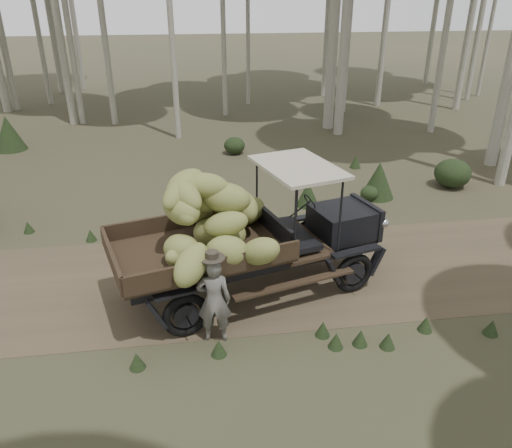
{
  "coord_description": "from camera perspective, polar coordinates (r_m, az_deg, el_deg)",
  "views": [
    {
      "loc": [
        0.7,
        -9.07,
        5.63
      ],
      "look_at": [
        1.93,
        -0.45,
        1.47
      ],
      "focal_mm": 35.0,
      "sensor_mm": 36.0,
      "label": 1
    }
  ],
  "objects": [
    {
      "name": "dirt_track",
      "position": [
        10.7,
        -10.7,
        -6.68
      ],
      "size": [
        70.0,
        4.0,
        0.01
      ],
      "primitive_type": "cube",
      "color": "brown",
      "rests_on": "ground"
    },
    {
      "name": "banana_truck",
      "position": [
        9.39,
        -2.86,
        0.1
      ],
      "size": [
        5.79,
        3.56,
        2.8
      ],
      "rotation": [
        0.0,
        0.0,
        0.28
      ],
      "color": "black",
      "rests_on": "ground"
    },
    {
      "name": "ground",
      "position": [
        10.7,
        -10.7,
        -6.69
      ],
      "size": [
        120.0,
        120.0,
        0.0
      ],
      "primitive_type": "plane",
      "color": "#473D2B",
      "rests_on": "ground"
    },
    {
      "name": "farmer",
      "position": [
        8.59,
        -4.83,
        -8.56
      ],
      "size": [
        0.62,
        0.47,
        1.75
      ],
      "rotation": [
        0.0,
        0.0,
        3.05
      ],
      "color": "#605E58",
      "rests_on": "ground"
    },
    {
      "name": "undergrowth",
      "position": [
        9.84,
        -25.68,
        -8.52
      ],
      "size": [
        23.81,
        23.37,
        1.34
      ],
      "color": "#233319",
      "rests_on": "ground"
    }
  ]
}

